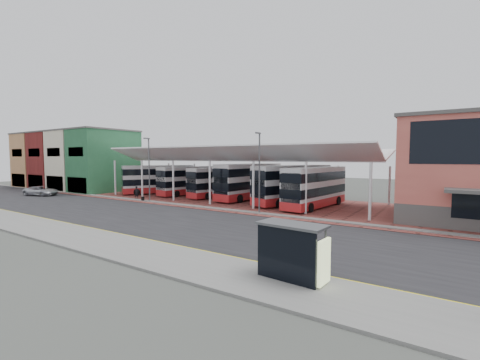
{
  "coord_description": "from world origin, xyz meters",
  "views": [
    {
      "loc": [
        17.7,
        -21.34,
        5.61
      ],
      "look_at": [
        -1.68,
        8.43,
        3.12
      ],
      "focal_mm": 24.0,
      "sensor_mm": 36.0,
      "label": 1
    }
  ],
  "objects_px": {
    "bus_1": "(190,181)",
    "bus_5": "(315,187)",
    "silver_car": "(41,191)",
    "bus_3": "(249,182)",
    "pedestrian": "(137,192)",
    "bus_4": "(293,185)",
    "bus_0": "(158,180)",
    "bus_2": "(220,182)",
    "bus_shelter": "(295,246)"
  },
  "relations": [
    {
      "from": "bus_1",
      "to": "bus_2",
      "type": "height_order",
      "value": "bus_1"
    },
    {
      "from": "bus_4",
      "to": "pedestrian",
      "type": "xyz_separation_m",
      "value": [
        -19.63,
        -7.0,
        -1.44
      ]
    },
    {
      "from": "bus_0",
      "to": "bus_3",
      "type": "relative_size",
      "value": 0.88
    },
    {
      "from": "silver_car",
      "to": "pedestrian",
      "type": "height_order",
      "value": "pedestrian"
    },
    {
      "from": "bus_1",
      "to": "bus_4",
      "type": "distance_m",
      "value": 16.97
    },
    {
      "from": "bus_3",
      "to": "bus_4",
      "type": "relative_size",
      "value": 1.02
    },
    {
      "from": "pedestrian",
      "to": "bus_shelter",
      "type": "bearing_deg",
      "value": -118.76
    },
    {
      "from": "bus_1",
      "to": "pedestrian",
      "type": "distance_m",
      "value": 8.16
    },
    {
      "from": "bus_3",
      "to": "bus_4",
      "type": "bearing_deg",
      "value": -2.09
    },
    {
      "from": "bus_4",
      "to": "bus_5",
      "type": "relative_size",
      "value": 1.03
    },
    {
      "from": "bus_2",
      "to": "bus_1",
      "type": "bearing_deg",
      "value": -166.27
    },
    {
      "from": "bus_5",
      "to": "pedestrian",
      "type": "height_order",
      "value": "bus_5"
    },
    {
      "from": "bus_0",
      "to": "bus_2",
      "type": "distance_m",
      "value": 10.75
    },
    {
      "from": "bus_4",
      "to": "bus_5",
      "type": "height_order",
      "value": "bus_4"
    },
    {
      "from": "bus_2",
      "to": "silver_car",
      "type": "bearing_deg",
      "value": -139.09
    },
    {
      "from": "bus_3",
      "to": "silver_car",
      "type": "xyz_separation_m",
      "value": [
        -27.99,
        -13.09,
        -1.69
      ]
    },
    {
      "from": "silver_car",
      "to": "bus_1",
      "type": "bearing_deg",
      "value": -69.82
    },
    {
      "from": "silver_car",
      "to": "bus_shelter",
      "type": "distance_m",
      "value": 45.89
    },
    {
      "from": "bus_3",
      "to": "bus_shelter",
      "type": "distance_m",
      "value": 28.85
    },
    {
      "from": "bus_5",
      "to": "silver_car",
      "type": "distance_m",
      "value": 39.47
    },
    {
      "from": "silver_car",
      "to": "pedestrian",
      "type": "relative_size",
      "value": 2.93
    },
    {
      "from": "bus_4",
      "to": "bus_5",
      "type": "xyz_separation_m",
      "value": [
        3.2,
        -1.07,
        -0.08
      ]
    },
    {
      "from": "bus_5",
      "to": "bus_0",
      "type": "bearing_deg",
      "value": -173.52
    },
    {
      "from": "bus_3",
      "to": "bus_4",
      "type": "distance_m",
      "value": 6.74
    },
    {
      "from": "bus_4",
      "to": "bus_shelter",
      "type": "relative_size",
      "value": 3.53
    },
    {
      "from": "bus_shelter",
      "to": "bus_0",
      "type": "bearing_deg",
      "value": 150.82
    },
    {
      "from": "bus_1",
      "to": "bus_2",
      "type": "bearing_deg",
      "value": 11.69
    },
    {
      "from": "bus_3",
      "to": "silver_car",
      "type": "relative_size",
      "value": 2.34
    },
    {
      "from": "bus_2",
      "to": "bus_4",
      "type": "relative_size",
      "value": 0.9
    },
    {
      "from": "bus_5",
      "to": "bus_1",
      "type": "bearing_deg",
      "value": -177.93
    },
    {
      "from": "bus_1",
      "to": "bus_5",
      "type": "xyz_separation_m",
      "value": [
        20.16,
        -1.68,
        0.13
      ]
    },
    {
      "from": "silver_car",
      "to": "bus_4",
      "type": "bearing_deg",
      "value": -86.27
    },
    {
      "from": "bus_1",
      "to": "bus_4",
      "type": "xyz_separation_m",
      "value": [
        16.96,
        -0.61,
        0.2
      ]
    },
    {
      "from": "bus_4",
      "to": "silver_car",
      "type": "height_order",
      "value": "bus_4"
    },
    {
      "from": "bus_2",
      "to": "pedestrian",
      "type": "bearing_deg",
      "value": -124.57
    },
    {
      "from": "bus_4",
      "to": "silver_car",
      "type": "xyz_separation_m",
      "value": [
        -34.66,
        -12.12,
        -1.64
      ]
    },
    {
      "from": "bus_1",
      "to": "bus_3",
      "type": "relative_size",
      "value": 0.9
    },
    {
      "from": "bus_2",
      "to": "bus_shelter",
      "type": "height_order",
      "value": "bus_2"
    },
    {
      "from": "silver_car",
      "to": "bus_5",
      "type": "bearing_deg",
      "value": -89.27
    },
    {
      "from": "bus_1",
      "to": "bus_4",
      "type": "bearing_deg",
      "value": 7.71
    },
    {
      "from": "silver_car",
      "to": "bus_3",
      "type": "bearing_deg",
      "value": -80.48
    },
    {
      "from": "bus_0",
      "to": "bus_4",
      "type": "bearing_deg",
      "value": 34.68
    },
    {
      "from": "bus_0",
      "to": "bus_2",
      "type": "bearing_deg",
      "value": 41.46
    },
    {
      "from": "bus_2",
      "to": "bus_3",
      "type": "height_order",
      "value": "bus_3"
    },
    {
      "from": "silver_car",
      "to": "bus_0",
      "type": "bearing_deg",
      "value": -63.86
    },
    {
      "from": "bus_3",
      "to": "bus_1",
      "type": "bearing_deg",
      "value": -171.82
    },
    {
      "from": "bus_3",
      "to": "pedestrian",
      "type": "relative_size",
      "value": 6.85
    },
    {
      "from": "bus_4",
      "to": "silver_car",
      "type": "bearing_deg",
      "value": -141.93
    },
    {
      "from": "bus_1",
      "to": "silver_car",
      "type": "bearing_deg",
      "value": -134.5
    },
    {
      "from": "bus_0",
      "to": "bus_2",
      "type": "xyz_separation_m",
      "value": [
        10.62,
        1.71,
        -0.11
      ]
    }
  ]
}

